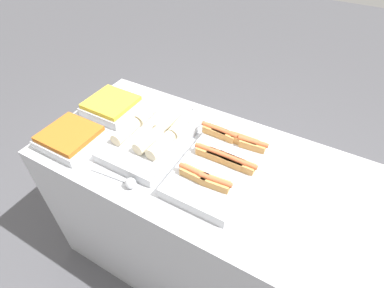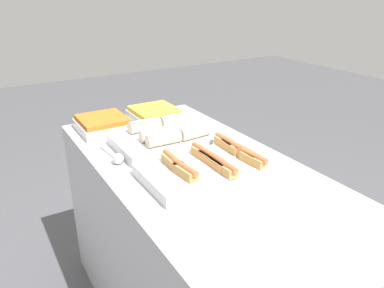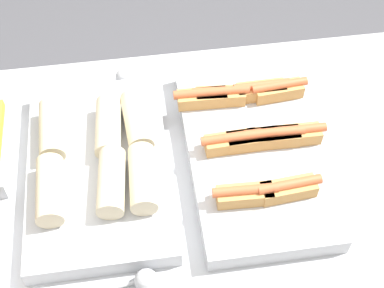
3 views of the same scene
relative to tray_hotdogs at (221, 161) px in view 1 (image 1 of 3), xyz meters
The scene contains 8 objects.
ground_plane 0.98m from the tray_hotdogs, behind, with size 12.00×12.00×0.00m, color #4C4C51.
counter 0.51m from the tray_hotdogs, behind, with size 1.65×0.78×0.95m.
tray_hotdogs is the anchor object (origin of this frame).
tray_wraps 0.36m from the tray_hotdogs, behind, with size 0.32×0.52×0.11m.
tray_side_front 0.75m from the tray_hotdogs, 162.77° to the right, with size 0.27×0.26×0.07m.
tray_side_back 0.72m from the tray_hotdogs, behind, with size 0.27×0.26×0.07m.
serving_spoon_near 0.42m from the tray_hotdogs, 135.12° to the right, with size 0.24×0.05×0.05m.
serving_spoon_far 0.42m from the tray_hotdogs, 136.86° to the left, with size 0.23×0.05×0.05m.
Camera 1 is at (0.42, -0.87, 1.96)m, focal length 28.00 mm.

